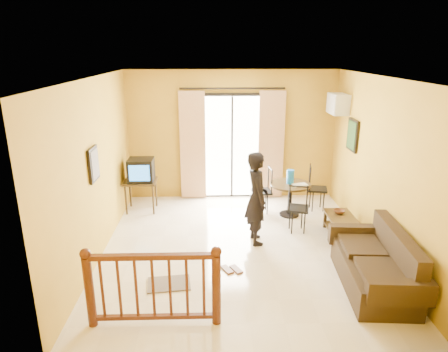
{
  "coord_description": "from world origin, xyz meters",
  "views": [
    {
      "loc": [
        -0.44,
        -6.02,
        3.21
      ],
      "look_at": [
        -0.24,
        0.2,
        1.22
      ],
      "focal_mm": 32.0,
      "sensor_mm": 36.0,
      "label": 1
    }
  ],
  "objects_px": {
    "television": "(141,170)",
    "standing_person": "(257,198)",
    "sofa": "(377,267)",
    "coffee_table": "(341,223)",
    "dining_table": "(290,190)"
  },
  "relations": [
    {
      "from": "television",
      "to": "standing_person",
      "type": "bearing_deg",
      "value": -34.44
    },
    {
      "from": "television",
      "to": "sofa",
      "type": "relative_size",
      "value": 0.28
    },
    {
      "from": "sofa",
      "to": "coffee_table",
      "type": "bearing_deg",
      "value": 94.38
    },
    {
      "from": "sofa",
      "to": "television",
      "type": "bearing_deg",
      "value": 146.31
    },
    {
      "from": "sofa",
      "to": "standing_person",
      "type": "xyz_separation_m",
      "value": [
        -1.54,
        1.43,
        0.49
      ]
    },
    {
      "from": "standing_person",
      "to": "coffee_table",
      "type": "bearing_deg",
      "value": -92.04
    },
    {
      "from": "television",
      "to": "coffee_table",
      "type": "xyz_separation_m",
      "value": [
        3.72,
        -1.31,
        -0.63
      ]
    },
    {
      "from": "dining_table",
      "to": "coffee_table",
      "type": "bearing_deg",
      "value": -52.41
    },
    {
      "from": "dining_table",
      "to": "coffee_table",
      "type": "xyz_separation_m",
      "value": [
        0.74,
        -0.96,
        -0.28
      ]
    },
    {
      "from": "television",
      "to": "sofa",
      "type": "xyz_separation_m",
      "value": [
        3.72,
        -2.9,
        -0.56
      ]
    },
    {
      "from": "coffee_table",
      "to": "sofa",
      "type": "xyz_separation_m",
      "value": [
        0.0,
        -1.59,
        0.07
      ]
    },
    {
      "from": "television",
      "to": "coffee_table",
      "type": "bearing_deg",
      "value": -19.79
    },
    {
      "from": "dining_table",
      "to": "coffee_table",
      "type": "relative_size",
      "value": 0.97
    },
    {
      "from": "dining_table",
      "to": "coffee_table",
      "type": "distance_m",
      "value": 1.25
    },
    {
      "from": "sofa",
      "to": "standing_person",
      "type": "relative_size",
      "value": 1.12
    }
  ]
}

